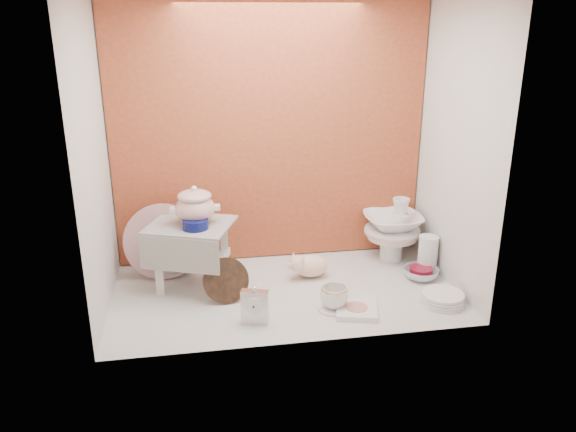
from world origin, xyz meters
name	(u,v)px	position (x,y,z in m)	size (l,w,h in m)	color
ground	(285,292)	(0.00, 0.00, 0.00)	(1.80, 1.80, 0.00)	silver
niche_shell	(279,111)	(0.00, 0.18, 0.93)	(1.86, 1.03, 1.53)	#BD4D2F
step_stool	(192,256)	(-0.47, 0.15, 0.18)	(0.42, 0.36, 0.36)	silver
soup_tureen	(195,205)	(-0.45, 0.15, 0.46)	(0.25, 0.25, 0.21)	white
cobalt_bowl	(195,224)	(-0.45, 0.08, 0.38)	(0.13, 0.13, 0.05)	#0A1051
floral_platter	(163,242)	(-0.63, 0.30, 0.21)	(0.43, 0.10, 0.42)	silver
blue_white_vase	(173,249)	(-0.58, 0.36, 0.14)	(0.27, 0.27, 0.28)	white
lacquer_tray	(226,281)	(-0.31, -0.04, 0.11)	(0.24, 0.10, 0.23)	black
mantel_clock	(255,305)	(-0.19, -0.29, 0.09)	(0.13, 0.04, 0.19)	silver
plush_pig	(311,265)	(0.17, 0.16, 0.07)	(0.24, 0.16, 0.14)	beige
teacup_saucer	(334,308)	(0.21, -0.22, 0.01)	(0.17, 0.17, 0.01)	white
gold_rim_teacup	(334,297)	(0.21, -0.22, 0.07)	(0.14, 0.14, 0.11)	white
lattice_dish	(356,310)	(0.31, -0.28, 0.01)	(0.20, 0.20, 0.03)	white
dinner_plate_stack	(443,298)	(0.77, -0.26, 0.03)	(0.22, 0.22, 0.06)	white
crystal_bowl	(421,274)	(0.77, 0.03, 0.03)	(0.19, 0.19, 0.06)	silver
clear_glass_vase	(428,255)	(0.83, 0.10, 0.11)	(0.11, 0.11, 0.22)	silver
porcelain_tower	(392,229)	(0.70, 0.32, 0.19)	(0.34, 0.34, 0.38)	white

